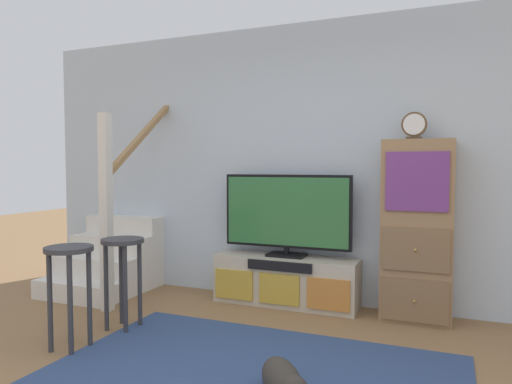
{
  "coord_description": "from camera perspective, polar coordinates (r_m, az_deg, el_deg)",
  "views": [
    {
      "loc": [
        1.13,
        -1.99,
        1.32
      ],
      "look_at": [
        -0.47,
        1.86,
        1.09
      ],
      "focal_mm": 32.93,
      "sensor_mm": 36.0,
      "label": 1
    }
  ],
  "objects": [
    {
      "name": "bar_stool_far",
      "position": [
        3.99,
        -15.88,
        -8.19
      ],
      "size": [
        0.34,
        0.34,
        0.74
      ],
      "color": "#333338",
      "rests_on": "ground_plane"
    },
    {
      "name": "television",
      "position": [
        4.47,
        3.75,
        -2.56
      ],
      "size": [
        1.24,
        0.22,
        0.78
      ],
      "color": "black",
      "rests_on": "media_console"
    },
    {
      "name": "media_console",
      "position": [
        4.55,
        3.62,
        -10.71
      ],
      "size": [
        1.37,
        0.38,
        0.46
      ],
      "color": "#BCB29E",
      "rests_on": "ground_plane"
    },
    {
      "name": "area_rug",
      "position": [
        3.12,
        -0.97,
        -21.81
      ],
      "size": [
        2.6,
        1.8,
        0.01
      ],
      "primitive_type": "cube",
      "color": "navy",
      "rests_on": "ground_plane"
    },
    {
      "name": "desk_clock",
      "position": [
        4.2,
        18.66,
        7.62
      ],
      "size": [
        0.21,
        0.08,
        0.23
      ],
      "color": "#4C3823",
      "rests_on": "side_cabinet"
    },
    {
      "name": "back_wall",
      "position": [
        4.59,
        8.3,
        3.48
      ],
      "size": [
        6.4,
        0.12,
        2.7
      ],
      "primitive_type": "cube",
      "color": "silver",
      "rests_on": "ground_plane"
    },
    {
      "name": "staircase",
      "position": [
        5.46,
        -16.09,
        -7.01
      ],
      "size": [
        1.0,
        1.36,
        2.2
      ],
      "color": "silver",
      "rests_on": "ground_plane"
    },
    {
      "name": "bar_stool_near",
      "position": [
        3.67,
        -21.73,
        -9.19
      ],
      "size": [
        0.34,
        0.34,
        0.75
      ],
      "color": "#333338",
      "rests_on": "ground_plane"
    },
    {
      "name": "side_cabinet",
      "position": [
        4.24,
        18.98,
        -4.49
      ],
      "size": [
        0.58,
        0.38,
        1.55
      ],
      "color": "#93704C",
      "rests_on": "ground_plane"
    },
    {
      "name": "dog",
      "position": [
        2.84,
        3.34,
        -22.02
      ],
      "size": [
        0.43,
        0.48,
        0.23
      ],
      "color": "#332D28",
      "rests_on": "ground_plane"
    }
  ]
}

